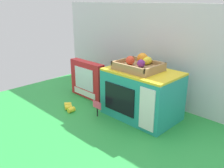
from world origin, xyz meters
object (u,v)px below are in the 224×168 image
at_px(cookie_set_box, 87,80).
at_px(loose_toy_banana, 69,107).
at_px(food_groups_crate, 139,65).
at_px(toy_microwave, 142,94).
at_px(price_sign, 97,106).

relative_size(cookie_set_box, loose_toy_banana, 2.49).
bearing_deg(food_groups_crate, cookie_set_box, -174.76).
bearing_deg(food_groups_crate, toy_microwave, -13.38).
bearing_deg(cookie_set_box, price_sign, -30.08).
relative_size(toy_microwave, price_sign, 4.33).
height_order(toy_microwave, cookie_set_box, toy_microwave).
height_order(toy_microwave, loose_toy_banana, toy_microwave).
bearing_deg(toy_microwave, food_groups_crate, 166.62).
xyz_separation_m(cookie_set_box, loose_toy_banana, (0.09, -0.23, -0.12)).
relative_size(toy_microwave, cookie_set_box, 1.40).
bearing_deg(food_groups_crate, price_sign, -127.21).
height_order(toy_microwave, price_sign, toy_microwave).
distance_m(cookie_set_box, loose_toy_banana, 0.27).
relative_size(food_groups_crate, price_sign, 2.54).
distance_m(food_groups_crate, price_sign, 0.36).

